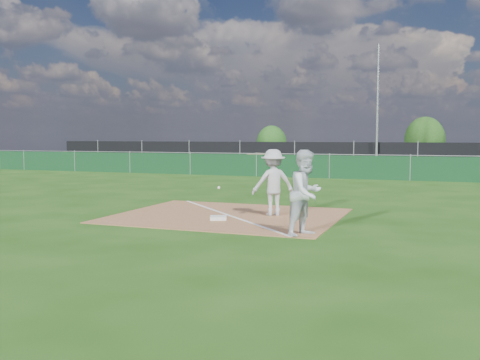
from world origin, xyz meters
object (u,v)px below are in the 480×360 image
Objects in this scene: car_right at (436,157)px; light_pole at (377,108)px; play_at_first at (273,182)px; runner at (306,193)px; tree_mid at (425,139)px; car_mid at (351,157)px; first_base at (218,218)px; tree_left at (272,143)px; car_left at (279,154)px.

light_pole is at bearing 138.19° from car_right.
play_at_first is 2.95m from runner.
play_at_first is 0.60× the size of tree_mid.
play_at_first reaches higher than car_mid.
tree_left is at bearing 105.06° from first_base.
light_pole is 1.68× the size of car_right.
runner is 28.35m from car_mid.
tree_mid is (4.03, 33.44, 1.88)m from first_base.
runner is at bearing -26.13° from first_base.
car_left reaches higher than car_right.
play_at_first reaches higher than car_right.
car_right is (3.91, 26.16, -0.22)m from play_at_first.
car_right is (2.37, 28.68, -0.24)m from runner.
play_at_first is 0.56× the size of car_mid.
play_at_first is at bearing -90.93° from light_pole.
first_base is at bearing -74.94° from tree_left.
play_at_first is (-0.34, -21.28, -3.08)m from light_pole.
light_pole is at bearing -98.97° from car_left.
runner is at bearing 169.61° from car_right.
car_left is 11.47m from car_right.
light_pole is at bearing -44.53° from tree_left.
tree_left is at bearing 107.48° from play_at_first.
tree_mid is (-0.99, 6.05, 1.25)m from car_right.
car_mid is at bearing -72.42° from car_left.
tree_left is (-7.92, 5.71, 0.93)m from car_mid.
tree_left is at bearing 63.80° from car_right.
tree_left is at bearing -176.01° from tree_mid.
light_pole is 11.42m from tree_mid.
play_at_first reaches higher than car_left.
light_pole is 21.50m from play_at_first.
light_pole is at bearing -133.72° from car_mid.
first_base is 0.11× the size of tree_mid.
play_at_first is 0.72× the size of tree_left.
car_right is 6.26m from tree_mid.
play_at_first is 25.68m from car_mid.
runner reaches higher than car_right.
light_pole reaches higher than car_left.
tree_mid is at bearing -37.40° from car_left.
play_at_first is 0.48× the size of car_right.
light_pole is 1.97× the size of car_mid.
car_left is (-7.56, 26.06, -0.12)m from play_at_first.
car_mid is (-1.94, 25.61, -0.24)m from play_at_first.
car_left is 5.80m from tree_left.
runner is (1.54, -2.52, 0.02)m from play_at_first.
tree_mid is (1.38, 34.74, 1.00)m from runner.
light_pole is 1.72× the size of car_left.
tree_left is at bearing 45.84° from car_left.
first_base is 1.86m from play_at_first.
tree_mid is (4.87, 6.60, 1.26)m from car_mid.
tree_mid reaches higher than car_right.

